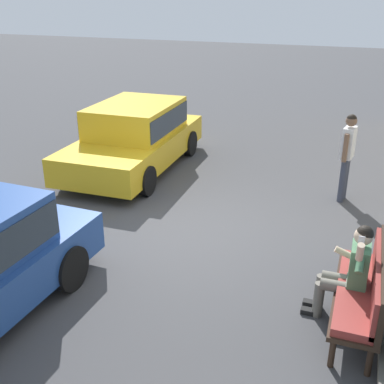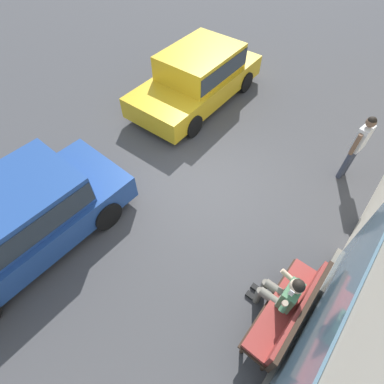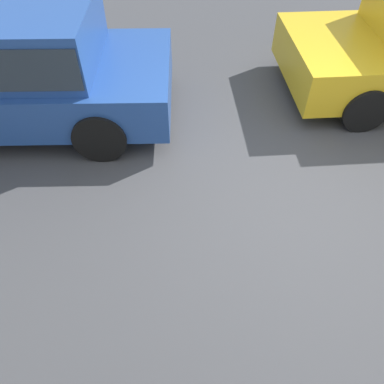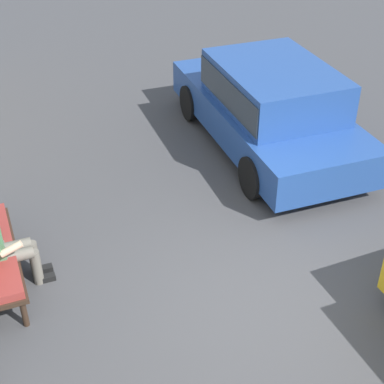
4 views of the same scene
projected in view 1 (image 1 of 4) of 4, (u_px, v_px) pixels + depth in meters
ground_plane at (189, 231)px, 8.32m from camera, size 60.00×60.00×0.00m
bench at (367, 288)px, 5.79m from camera, size 1.87×0.55×0.99m
person_on_phone at (349, 270)px, 5.90m from camera, size 0.73×0.74×1.32m
parked_car_near at (135, 134)px, 10.97m from camera, size 4.34×2.05×1.49m
pedestrian_standing at (348, 151)px, 9.16m from camera, size 0.54×0.26×1.73m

